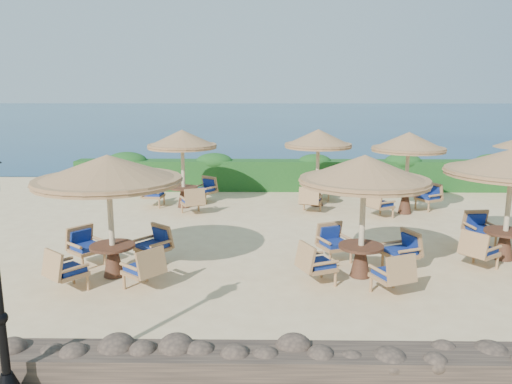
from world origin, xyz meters
name	(u,v)px	position (x,y,z in m)	size (l,w,h in m)	color
ground	(322,245)	(0.00, 0.00, 0.00)	(120.00, 120.00, 0.00)	beige
sea	(273,114)	(0.00, 70.00, 0.00)	(160.00, 160.00, 0.00)	#0B294A
hedge	(302,175)	(0.00, 7.20, 0.60)	(18.00, 0.90, 1.20)	#144116
stone_wall	(375,367)	(0.00, -6.20, 0.22)	(15.00, 0.65, 0.44)	#4F3E31
cafe_set_0	(109,191)	(-4.78, -2.29, 1.89)	(3.10, 3.10, 2.65)	beige
cafe_set_1	(363,195)	(0.55, -2.24, 1.81)	(2.85, 2.85, 2.65)	beige
cafe_set_2	(511,178)	(4.18, -1.07, 1.96)	(3.04, 3.04, 2.65)	beige
cafe_set_3	(183,156)	(-4.27, 4.17, 1.79)	(2.60, 2.76, 2.65)	beige
cafe_set_4	(318,151)	(0.32, 4.46, 1.90)	(2.31, 2.88, 2.65)	beige
cafe_set_5	(408,155)	(3.07, 3.40, 1.91)	(2.77, 2.34, 2.65)	beige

